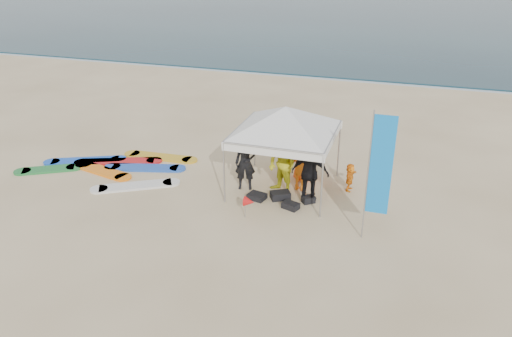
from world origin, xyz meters
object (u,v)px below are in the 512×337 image
Objects in this scene: person_orange_a at (301,166)px; person_black_b at (310,173)px; person_black_a at (245,163)px; marker_pennant at (249,202)px; person_yellow at (282,164)px; canopy_tent at (286,107)px; feather_flag at (379,167)px; person_orange_b at (305,151)px; person_seated at (350,177)px; surfboard_spread at (117,167)px.

person_black_b reaches higher than person_orange_a.
marker_pennant is (0.69, -1.69, -0.36)m from person_black_a.
person_yellow is 1.68m from canopy_tent.
feather_flag is 3.63m from marker_pennant.
canopy_tent is 1.16× the size of feather_flag.
person_black_a is 0.89× the size of person_orange_b.
person_black_a reaches higher than person_seated.
person_seated is (3.04, 0.85, -0.42)m from person_black_a.
canopy_tent reaches higher than person_yellow.
person_yellow is at bearing -0.85° from surfboard_spread.
feather_flag is at bearing 144.40° from person_orange_a.
person_black_b is 0.47× the size of canopy_tent.
person_yellow is 1.82m from marker_pennant.
person_black_a is 1.67m from person_orange_a.
person_orange_a is (1.61, 0.46, -0.08)m from person_black_a.
person_orange_b is 3.05m from marker_pennant.
person_yellow reaches higher than marker_pennant.
person_orange_b reaches higher than person_seated.
surfboard_spread is (-8.60, 1.84, -1.97)m from feather_flag.
canopy_tent is at bearing 77.98° from marker_pennant.
person_orange_b is at bearing 129.53° from feather_flag.
person_orange_a is 0.29× the size of surfboard_spread.
canopy_tent reaches higher than person_orange_b.
person_orange_b reaches higher than person_orange_a.
person_orange_b reaches higher than surfboard_spread.
person_black_b is 2.12× the size of person_seated.
person_orange_b is at bearing 102.21° from person_yellow.
marker_pennant is 5.60m from surfboard_spread.
canopy_tent reaches higher than person_orange_a.
feather_flag is (3.99, -1.75, 1.14)m from person_black_a.
person_seated is 3.18m from feather_flag.
feather_flag is 5.33× the size of marker_pennant.
person_orange_b is (1.57, 1.19, 0.11)m from person_black_a.
person_yellow is 1.24× the size of person_orange_a.
surfboard_spread is at bearing 167.93° from feather_flag.
marker_pennant is at bearing 140.78° from person_seated.
marker_pennant reaches higher than surfboard_spread.
person_black_a is at bearing 156.39° from feather_flag.
person_orange_b is at bearing 72.93° from marker_pennant.
person_seated is 0.22× the size of canopy_tent.
person_orange_b reaches higher than person_black_b.
canopy_tent is (-0.49, -0.11, 1.83)m from person_orange_a.
person_black_a reaches higher than person_orange_a.
feather_flag reaches higher than canopy_tent.
person_black_a is 4.50m from feather_flag.
person_orange_b is at bearing 22.51° from person_black_a.
person_yellow is at bearing 74.92° from marker_pennant.
person_orange_a is 0.84× the size of person_black_b.
person_yellow is at bearing -86.36° from canopy_tent.
person_black_a is 3.18m from person_seated.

